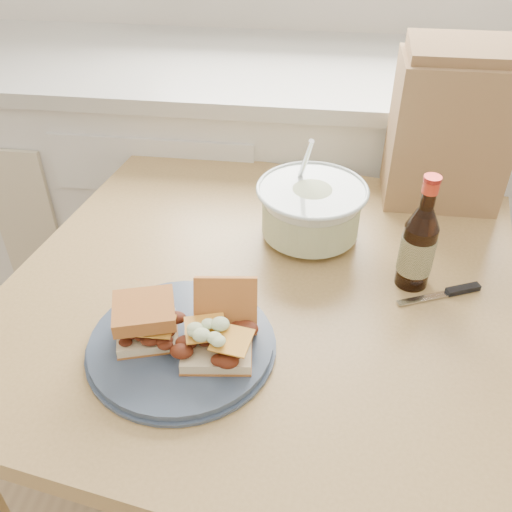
# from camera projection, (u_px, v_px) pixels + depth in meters

# --- Properties ---
(cabinet_run) EXTENTS (2.50, 0.64, 0.94)m
(cabinet_run) POSITION_uv_depth(u_px,v_px,m) (334.00, 206.00, 1.87)
(cabinet_run) COLOR silver
(cabinet_run) RESTS_ON ground
(dining_table) EXTENTS (1.08, 1.08, 0.78)m
(dining_table) POSITION_uv_depth(u_px,v_px,m) (259.00, 327.00, 1.15)
(dining_table) COLOR tan
(dining_table) RESTS_ON ground
(plate) EXTENTS (0.31, 0.31, 0.02)m
(plate) POSITION_uv_depth(u_px,v_px,m) (181.00, 344.00, 0.95)
(plate) COLOR #3B4A60
(plate) RESTS_ON dining_table
(sandwich_left) EXTENTS (0.12, 0.11, 0.07)m
(sandwich_left) POSITION_uv_depth(u_px,v_px,m) (146.00, 321.00, 0.92)
(sandwich_left) COLOR beige
(sandwich_left) RESTS_ON plate
(sandwich_right) EXTENTS (0.12, 0.16, 0.09)m
(sandwich_right) POSITION_uv_depth(u_px,v_px,m) (220.00, 329.00, 0.92)
(sandwich_right) COLOR beige
(sandwich_right) RESTS_ON plate
(coleslaw_bowl) EXTENTS (0.23, 0.23, 0.23)m
(coleslaw_bowl) POSITION_uv_depth(u_px,v_px,m) (311.00, 213.00, 1.17)
(coleslaw_bowl) COLOR silver
(coleslaw_bowl) RESTS_ON dining_table
(beer_bottle) EXTENTS (0.06, 0.06, 0.23)m
(beer_bottle) POSITION_uv_depth(u_px,v_px,m) (418.00, 246.00, 1.04)
(beer_bottle) COLOR black
(beer_bottle) RESTS_ON dining_table
(knife) EXTENTS (0.16, 0.08, 0.01)m
(knife) POSITION_uv_depth(u_px,v_px,m) (453.00, 292.00, 1.06)
(knife) COLOR silver
(knife) RESTS_ON dining_table
(paper_bag) EXTENTS (0.25, 0.16, 0.32)m
(paper_bag) POSITION_uv_depth(u_px,v_px,m) (449.00, 133.00, 1.23)
(paper_bag) COLOR #9D734C
(paper_bag) RESTS_ON dining_table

